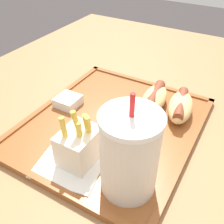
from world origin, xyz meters
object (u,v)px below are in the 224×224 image
soda_cup (129,154)px  hot_dog_far (180,106)px  sauce_cup_mayo (68,101)px  fries_carton (79,145)px  hot_dog_near (154,98)px

soda_cup → hot_dog_far: size_ratio=1.44×
sauce_cup_mayo → fries_carton: bearing=44.8°
soda_cup → hot_dog_near: bearing=-167.7°
hot_dog_near → fries_carton: 0.22m
fries_carton → sauce_cup_mayo: 0.18m
hot_dog_far → hot_dog_near: same height
soda_cup → sauce_cup_mayo: soda_cup is taller
hot_dog_far → fries_carton: size_ratio=1.11×
soda_cup → hot_dog_near: soda_cup is taller
soda_cup → hot_dog_far: soda_cup is taller
hot_dog_far → fries_carton: fries_carton is taller
hot_dog_near → soda_cup: bearing=12.3°
hot_dog_far → hot_dog_near: bearing=-90.0°
hot_dog_far → sauce_cup_mayo: bearing=-67.9°
hot_dog_near → hot_dog_far: bearing=90.0°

